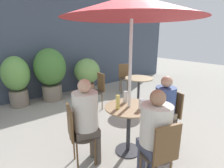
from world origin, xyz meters
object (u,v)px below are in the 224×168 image
cafe_table_near (129,118)px  bistro_chair_3 (98,88)px  bistro_chair_5 (124,75)px  umbrella (132,7)px  cafe_table_far (139,85)px  bistro_chair_1 (161,151)px  potted_plant_1 (50,71)px  bistro_chair_2 (170,112)px  beer_glass_1 (118,102)px  beer_glass_0 (126,97)px  potted_plant_0 (16,78)px  seated_person_2 (164,104)px  potted_plant_2 (87,73)px  beer_glass_2 (141,104)px  bistro_chair_0 (77,131)px  seated_person_0 (87,116)px  seated_person_1 (155,130)px

cafe_table_near → bistro_chair_3: (0.56, 1.65, -0.04)m
cafe_table_near → bistro_chair_5: 2.99m
cafe_table_near → umbrella: umbrella is taller
cafe_table_far → bistro_chair_5: (0.54, 1.13, -0.03)m
bistro_chair_1 → potted_plant_1: size_ratio=0.62×
bistro_chair_2 → beer_glass_1: beer_glass_1 is taller
beer_glass_0 → beer_glass_1: bearing=-155.0°
beer_glass_1 → bistro_chair_5: bearing=46.4°
beer_glass_0 → umbrella: umbrella is taller
cafe_table_near → beer_glass_1: beer_glass_1 is taller
bistro_chair_5 → potted_plant_0: potted_plant_0 is taller
beer_glass_1 → potted_plant_0: potted_plant_0 is taller
bistro_chair_5 → potted_plant_1: 2.18m
seated_person_2 → umbrella: size_ratio=0.51×
bistro_chair_2 → beer_glass_0: bearing=-103.6°
bistro_chair_3 → beer_glass_0: 1.60m
bistro_chair_2 → bistro_chair_1: bearing=-45.0°
beer_glass_1 → seated_person_2: bearing=-15.6°
bistro_chair_5 → umbrella: 3.37m
beer_glass_1 → potted_plant_1: (0.07, 2.91, -0.03)m
cafe_table_near → potted_plant_2: 3.04m
bistro_chair_3 → potted_plant_0: (-1.49, 1.37, 0.20)m
bistro_chair_3 → seated_person_2: size_ratio=0.76×
bistro_chair_3 → potted_plant_1: 1.49m
beer_glass_2 → beer_glass_0: bearing=88.9°
cafe_table_near → bistro_chair_2: bistro_chair_2 is taller
seated_person_2 → potted_plant_2: size_ratio=1.07×
bistro_chair_0 → potted_plant_2: potted_plant_2 is taller
bistro_chair_1 → potted_plant_1: 3.70m
bistro_chair_3 → bistro_chair_5: size_ratio=1.00×
bistro_chair_0 → beer_glass_0: 0.88m
cafe_table_far → beer_glass_2: size_ratio=4.92×
bistro_chair_2 → potted_plant_2: 3.10m
bistro_chair_1 → potted_plant_0: size_ratio=0.69×
beer_glass_2 → potted_plant_1: 3.12m
beer_glass_1 → beer_glass_0: bearing=25.0°
bistro_chair_2 → seated_person_0: 1.41m
bistro_chair_5 → potted_plant_0: bearing=-163.2°
bistro_chair_0 → seated_person_2: (1.34, -0.38, 0.16)m
beer_glass_0 → potted_plant_1: size_ratio=0.12×
bistro_chair_1 → umbrella: umbrella is taller
bistro_chair_2 → bistro_chair_5: same height
bistro_chair_0 → umbrella: (0.74, -0.21, 1.55)m
bistro_chair_0 → seated_person_2: bearing=-90.0°
seated_person_1 → beer_glass_1: 0.66m
seated_person_2 → beer_glass_0: seated_person_2 is taller
cafe_table_near → seated_person_1: 0.64m
seated_person_1 → potted_plant_2: 3.67m
cafe_table_far → potted_plant_2: potted_plant_2 is taller
beer_glass_1 → seated_person_1: bearing=-89.7°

